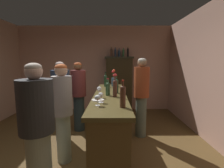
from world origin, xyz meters
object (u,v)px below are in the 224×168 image
wine_bottle_malbec (117,85)px  display_bottle_midright (124,53)px  wine_bottle_chardonnay (116,87)px  patron_in_grey (38,128)px  display_bottle_center (120,53)px  wine_bottle_pinot (108,88)px  wine_bottle_merlot (106,80)px  patron_redhead (63,108)px  wine_glass_front (100,90)px  bartender (142,94)px  display_bottle_left (112,52)px  patron_by_cabinet (62,98)px  display_bottle_midleft (116,52)px  patron_in_navy (79,94)px  display_cabinet (120,83)px  display_bottle_right (128,52)px  flower_arrangement (115,80)px  wine_glass_mid (98,98)px  bar_counter (111,123)px  wine_bottle_rose (123,95)px  cheese_plate (98,100)px  wine_glass_rear (101,95)px

wine_bottle_malbec → display_bottle_midright: bearing=83.1°
wine_bottle_chardonnay → patron_in_grey: size_ratio=0.22×
display_bottle_center → display_bottle_midright: (0.14, 0.00, 0.01)m
display_bottle_center → wine_bottle_pinot: bearing=-96.4°
wine_bottle_merlot → patron_redhead: bearing=-118.9°
wine_glass_front → bartender: bearing=48.1°
wine_bottle_malbec → display_bottle_left: bearing=92.3°
patron_redhead → patron_by_cabinet: bearing=105.7°
display_bottle_midleft → patron_in_navy: 2.03m
wine_bottle_merlot → wine_bottle_chardonnay: bearing=-80.0°
wine_bottle_malbec → wine_glass_front: size_ratio=1.86×
display_bottle_left → patron_in_grey: display_bottle_left is taller
wine_glass_front → bartender: 1.25m
patron_redhead → patron_by_cabinet: patron_by_cabinet is taller
display_cabinet → patron_in_grey: (-1.07, -3.47, -0.06)m
wine_bottle_malbec → display_bottle_center: size_ratio=1.19×
wine_bottle_chardonnay → patron_in_grey: 1.24m
wine_bottle_merlot → display_bottle_right: bearing=68.1°
display_cabinet → flower_arrangement: (-0.18, -1.54, 0.28)m
wine_bottle_malbec → patron_in_navy: size_ratio=0.20×
wine_glass_mid → patron_by_cabinet: size_ratio=0.09×
patron_in_grey → patron_in_navy: patron_in_navy is taller
patron_redhead → patron_by_cabinet: size_ratio=0.98×
display_bottle_right → wine_bottle_pinot: bearing=-102.4°
flower_arrangement → display_bottle_right: display_bottle_right is taller
display_bottle_midleft → patron_in_navy: bearing=-120.0°
wine_glass_front → display_bottle_center: bearing=81.3°
bar_counter → patron_in_navy: patron_in_navy is taller
bar_counter → wine_bottle_rose: wine_bottle_rose is taller
wine_bottle_rose → wine_glass_front: 0.65m
bar_counter → wine_glass_front: bearing=-119.9°
wine_bottle_pinot → wine_bottle_chardonnay: 0.15m
cheese_plate → display_cabinet: bearing=81.7°
display_bottle_left → display_bottle_midleft: (0.12, 0.00, -0.01)m
bar_counter → display_bottle_midleft: bearing=86.8°
flower_arrangement → display_bottle_midright: 1.72m
wine_glass_front → wine_glass_rear: size_ratio=1.23×
patron_redhead → bartender: bartender is taller
display_bottle_center → display_cabinet: bearing=0.0°
wine_bottle_merlot → flower_arrangement: size_ratio=0.85×
wine_bottle_merlot → wine_bottle_malbec: bearing=-73.9°
display_bottle_right → wine_bottle_rose: bearing=-96.4°
cheese_plate → display_bottle_midright: size_ratio=0.61×
wine_bottle_pinot → flower_arrangement: size_ratio=0.74×
display_cabinet → display_bottle_right: 1.03m
wine_bottle_chardonnay → wine_glass_rear: 0.44m
bartender → patron_by_cabinet: bearing=10.1°
patron_by_cabinet → patron_in_navy: bearing=109.8°
display_bottle_left → patron_redhead: display_bottle_left is taller
display_bottle_midleft → patron_in_navy: display_bottle_midleft is taller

